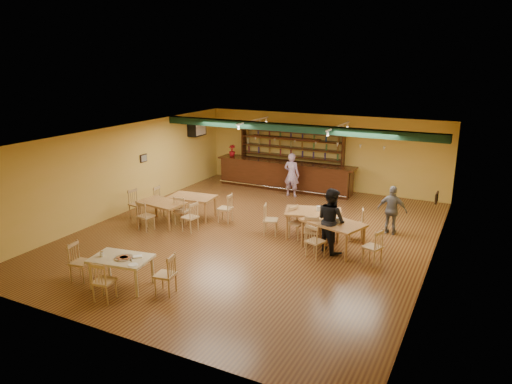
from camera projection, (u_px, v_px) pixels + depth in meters
The scene contains 23 objects.
floor at pixel (255, 234), 14.27m from camera, with size 12.00×12.00×0.00m, color #512B17.
ceiling_beam at pixel (293, 128), 15.89m from camera, with size 10.00×0.30×0.25m, color black.
track_rail_left at pixel (253, 121), 17.17m from camera, with size 0.05×2.50×0.05m, color white.
track_rail_right at pixel (338, 126), 15.78m from camera, with size 0.05×2.50×0.05m, color white.
ac_unit at pixel (197, 129), 19.32m from camera, with size 0.34×0.70×0.48m, color white.
picture_left at pixel (143, 158), 16.82m from camera, with size 0.04×0.34×0.28m, color black.
picture_right at pixel (437, 198), 12.09m from camera, with size 0.04×0.34×0.28m, color black.
bar_counter at pixel (285, 175), 19.09m from camera, with size 5.76×0.85×1.13m, color #34180A.
back_bar_hutch at pixel (291, 159), 19.47m from camera, with size 4.46×0.40×2.28m, color #34180A.
poinsettia at pixel (232, 151), 19.92m from camera, with size 0.27×0.27×0.48m, color #A70F16.
dining_table_a at pixel (193, 207), 15.71m from camera, with size 1.48×0.89×0.74m, color olive.
dining_table_b at pixel (313, 224), 14.00m from camera, with size 1.63×0.98×0.81m, color olive.
dining_table_c at pixel (162, 213), 15.10m from camera, with size 1.47×0.88×0.74m, color olive.
dining_table_d at pixel (332, 236), 13.05m from camera, with size 1.64×0.99×0.82m, color olive.
near_table at pixel (122, 272), 10.95m from camera, with size 1.35×0.87×0.72m, color tan.
pizza_tray at pixel (124, 258), 10.81m from camera, with size 0.40×0.40×0.01m, color silver.
parmesan_shaker at pixel (102, 254), 10.90m from camera, with size 0.07×0.07×0.11m, color #EAE5C6.
napkin_stack at pixel (138, 257), 10.87m from camera, with size 0.20×0.15×0.03m, color white.
pizza_server at pixel (130, 258), 10.79m from camera, with size 0.32×0.09×0.00m, color silver.
side_plate at pixel (133, 265), 10.46m from camera, with size 0.22×0.22×0.01m, color white.
patron_bar at pixel (292, 175), 18.03m from camera, with size 0.62×0.40×1.69m, color #834DA7.
patron_right_a at pixel (331, 220), 12.83m from camera, with size 0.87×0.68×1.79m, color black.
patron_right_b at pixel (392, 210), 14.15m from camera, with size 0.87×0.36×1.49m, color slate.
Camera 1 is at (6.05, -11.93, 5.15)m, focal length 33.15 mm.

